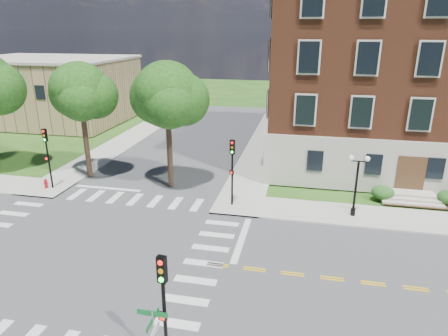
% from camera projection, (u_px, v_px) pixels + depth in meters
% --- Properties ---
extents(ground, '(160.00, 160.00, 0.00)m').
position_uv_depth(ground, '(83.00, 249.00, 23.13)').
color(ground, '#224914').
rests_on(ground, ground).
extents(road_ew, '(90.00, 12.00, 0.01)m').
position_uv_depth(road_ew, '(83.00, 249.00, 23.13)').
color(road_ew, '#3D3D3F').
rests_on(road_ew, ground).
extents(road_ns, '(12.00, 90.00, 0.01)m').
position_uv_depth(road_ns, '(83.00, 249.00, 23.12)').
color(road_ns, '#3D3D3F').
rests_on(road_ns, ground).
extents(sidewalk_ne, '(34.00, 34.00, 0.12)m').
position_uv_depth(sidewalk_ne, '(341.00, 176.00, 34.27)').
color(sidewalk_ne, '#9E9B93').
rests_on(sidewalk_ne, ground).
extents(sidewalk_nw, '(34.00, 34.00, 0.12)m').
position_uv_depth(sidewalk_nw, '(26.00, 154.00, 40.31)').
color(sidewalk_nw, '#9E9B93').
rests_on(sidewalk_nw, ground).
extents(crosswalk_east, '(2.20, 10.20, 0.02)m').
position_uv_depth(crosswalk_east, '(203.00, 263.00, 21.71)').
color(crosswalk_east, silver).
rests_on(crosswalk_east, ground).
extents(stop_bar_east, '(0.40, 5.50, 0.00)m').
position_uv_depth(stop_bar_east, '(242.00, 239.00, 24.17)').
color(stop_bar_east, silver).
rests_on(stop_bar_east, ground).
extents(main_building, '(30.60, 22.40, 16.50)m').
position_uv_depth(main_building, '(444.00, 72.00, 35.93)').
color(main_building, '#B0A89B').
rests_on(main_building, ground).
extents(secondary_building, '(20.40, 15.40, 8.30)m').
position_uv_depth(secondary_building, '(50.00, 89.00, 53.70)').
color(secondary_building, '#947D51').
rests_on(secondary_building, ground).
extents(tree_c, '(4.67, 4.67, 9.56)m').
position_uv_depth(tree_c, '(80.00, 92.00, 31.82)').
color(tree_c, black).
rests_on(tree_c, ground).
extents(tree_d, '(5.02, 5.02, 9.80)m').
position_uv_depth(tree_d, '(167.00, 95.00, 29.75)').
color(tree_d, black).
rests_on(tree_d, ground).
extents(traffic_signal_se, '(0.35, 0.40, 4.80)m').
position_uv_depth(traffic_signal_se, '(164.00, 300.00, 13.86)').
color(traffic_signal_se, black).
rests_on(traffic_signal_se, ground).
extents(traffic_signal_ne, '(0.38, 0.45, 4.80)m').
position_uv_depth(traffic_signal_ne, '(232.00, 164.00, 27.65)').
color(traffic_signal_ne, black).
rests_on(traffic_signal_ne, ground).
extents(traffic_signal_nw, '(0.33, 0.37, 4.80)m').
position_uv_depth(traffic_signal_nw, '(47.00, 151.00, 30.64)').
color(traffic_signal_nw, black).
rests_on(traffic_signal_nw, ground).
extents(twin_lamp_west, '(1.36, 0.36, 4.23)m').
position_uv_depth(twin_lamp_west, '(356.00, 182.00, 26.25)').
color(twin_lamp_west, black).
rests_on(twin_lamp_west, ground).
extents(street_sign_pole, '(1.10, 1.10, 3.10)m').
position_uv_depth(street_sign_pole, '(154.00, 333.00, 13.57)').
color(street_sign_pole, gray).
rests_on(street_sign_pole, ground).
extents(fire_hydrant, '(0.35, 0.35, 0.75)m').
position_uv_depth(fire_hydrant, '(46.00, 184.00, 31.53)').
color(fire_hydrant, maroon).
rests_on(fire_hydrant, ground).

